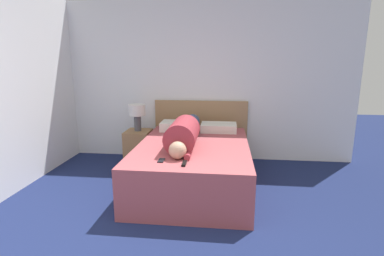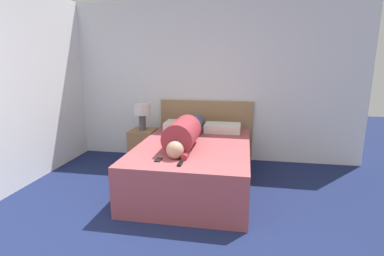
% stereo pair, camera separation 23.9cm
% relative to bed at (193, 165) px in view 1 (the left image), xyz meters
% --- Properties ---
extents(wall_back, '(5.32, 0.06, 2.60)m').
position_rel_bed_xyz_m(wall_back, '(-0.16, 1.25, 1.01)').
color(wall_back, white).
rests_on(wall_back, ground_plane).
extents(wall_left, '(0.06, 4.52, 2.60)m').
position_rel_bed_xyz_m(wall_left, '(-2.25, -0.44, 1.01)').
color(wall_left, white).
rests_on(wall_left, ground_plane).
extents(bed, '(1.43, 2.04, 0.58)m').
position_rel_bed_xyz_m(bed, '(0.00, 0.00, 0.00)').
color(bed, '#A84C51').
rests_on(bed, ground_plane).
extents(headboard, '(1.55, 0.04, 0.99)m').
position_rel_bed_xyz_m(headboard, '(0.00, 1.18, 0.21)').
color(headboard, '#A37A51').
rests_on(headboard, ground_plane).
extents(nightstand, '(0.39, 0.42, 0.56)m').
position_rel_bed_xyz_m(nightstand, '(-0.96, 0.73, -0.01)').
color(nightstand, olive).
rests_on(nightstand, ground_plane).
extents(table_lamp, '(0.26, 0.26, 0.42)m').
position_rel_bed_xyz_m(table_lamp, '(-0.96, 0.73, 0.56)').
color(table_lamp, '#4C4C51').
rests_on(table_lamp, nightstand).
extents(person_lying, '(0.37, 1.65, 0.37)m').
position_rel_bed_xyz_m(person_lying, '(-0.11, -0.02, 0.45)').
color(person_lying, tan).
rests_on(person_lying, bed).
extents(pillow_near_headboard, '(0.57, 0.37, 0.13)m').
position_rel_bed_xyz_m(pillow_near_headboard, '(-0.30, 0.76, 0.36)').
color(pillow_near_headboard, silver).
rests_on(pillow_near_headboard, bed).
extents(pillow_second, '(0.54, 0.37, 0.12)m').
position_rel_bed_xyz_m(pillow_second, '(0.31, 0.76, 0.35)').
color(pillow_second, silver).
rests_on(pillow_second, bed).
extents(tv_remote, '(0.04, 0.15, 0.02)m').
position_rel_bed_xyz_m(tv_remote, '(-0.01, -0.79, 0.30)').
color(tv_remote, black).
rests_on(tv_remote, bed).
extents(cell_phone, '(0.06, 0.13, 0.01)m').
position_rel_bed_xyz_m(cell_phone, '(-0.27, -0.70, 0.30)').
color(cell_phone, black).
rests_on(cell_phone, bed).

